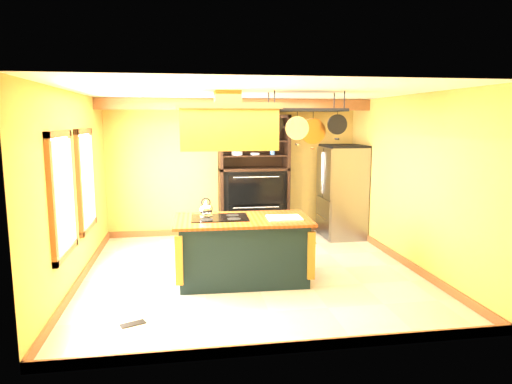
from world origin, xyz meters
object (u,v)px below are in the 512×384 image
object	(u,v)px
refrigerator	(342,194)
range_hood	(228,125)
kitchen_island	(243,249)
pot_rack	(306,117)
hutch	(253,190)

from	to	relation	value
refrigerator	range_hood	bearing A→B (deg)	-137.98
kitchen_island	refrigerator	distance (m)	3.20
kitchen_island	range_hood	world-z (taller)	range_hood
range_hood	pot_rack	xyz separation A→B (m)	(1.10, 0.00, 0.11)
pot_rack	hutch	size ratio (longest dim) A/B	0.48
range_hood	hutch	bearing A→B (deg)	73.79
range_hood	hutch	distance (m)	2.98
kitchen_island	refrigerator	bearing A→B (deg)	46.18
range_hood	hutch	world-z (taller)	range_hood
pot_rack	hutch	world-z (taller)	pot_rack
pot_rack	refrigerator	xyz separation A→B (m)	(1.36, 2.22, -1.48)
kitchen_island	hutch	world-z (taller)	hutch
kitchen_island	pot_rack	bearing A→B (deg)	1.91
hutch	range_hood	bearing A→B (deg)	-106.21
kitchen_island	pot_rack	size ratio (longest dim) A/B	1.70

